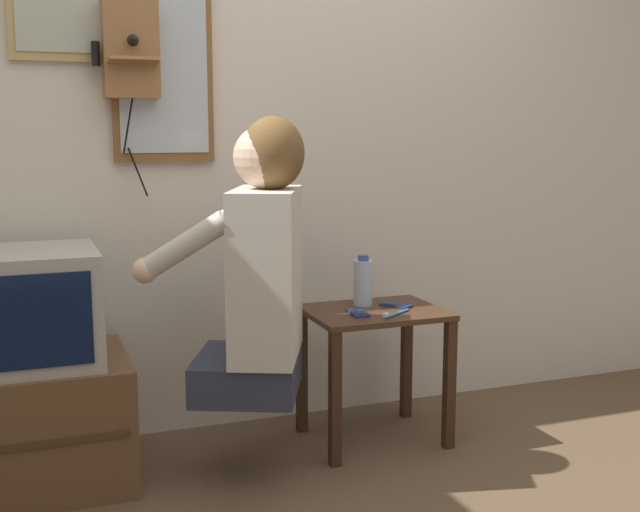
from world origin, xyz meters
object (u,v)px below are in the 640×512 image
cell_phone_held (358,313)px  wall_phone_antique (130,48)px  water_bottle (363,282)px  toothbrush (394,314)px  person (259,266)px  wall_mirror (162,69)px  cell_phone_spare (396,305)px  television (31,307)px

cell_phone_held → wall_phone_antique: bearing=159.3°
wall_phone_antique → cell_phone_held: size_ratio=6.10×
water_bottle → toothbrush: size_ratio=1.31×
wall_phone_antique → toothbrush: (0.91, -0.45, -1.01)m
water_bottle → person: bearing=-153.2°
cell_phone_held → person: bearing=-160.2°
wall_mirror → toothbrush: (0.78, -0.49, -0.93)m
water_bottle → cell_phone_held: bearing=-120.1°
wall_mirror → person: bearing=-67.0°
person → water_bottle: (0.52, 0.26, -0.14)m
wall_mirror → cell_phone_spare: 1.31m
wall_mirror → cell_phone_spare: (0.86, -0.35, -0.94)m
television → person: bearing=-14.9°
wall_phone_antique → cell_phone_spare: 1.44m
wall_mirror → water_bottle: bearing=-20.1°
cell_phone_held → water_bottle: (0.09, 0.15, 0.09)m
cell_phone_spare → cell_phone_held: bearing=163.4°
wall_mirror → toothbrush: bearing=-32.2°
wall_phone_antique → water_bottle: (0.87, -0.23, -0.92)m
cell_phone_held → cell_phone_spare: same height
television → wall_mirror: bearing=31.6°
person → cell_phone_held: person is taller
cell_phone_spare → water_bottle: 0.16m
wall_phone_antique → wall_mirror: wall_mirror is taller
wall_phone_antique → water_bottle: size_ratio=3.81×
television → cell_phone_held: size_ratio=3.66×
cell_phone_held → toothbrush: bearing=-24.9°
person → wall_phone_antique: size_ratio=1.26×
toothbrush → television: bearing=49.6°
television → toothbrush: size_ratio=3.01×
wall_mirror → cell_phone_spare: bearing=-22.0°
wall_phone_antique → cell_phone_spare: wall_phone_antique is taller
wall_phone_antique → toothbrush: size_ratio=5.01×
cell_phone_held → toothbrush: 0.14m
cell_phone_held → water_bottle: 0.19m
wall_phone_antique → water_bottle: wall_phone_antique is taller
television → cell_phone_spare: television is taller
television → wall_phone_antique: size_ratio=0.60×
person → toothbrush: person is taller
television → cell_phone_held: 1.20m
person → cell_phone_spare: (0.63, 0.19, -0.23)m
wall_phone_antique → cell_phone_held: 1.33m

